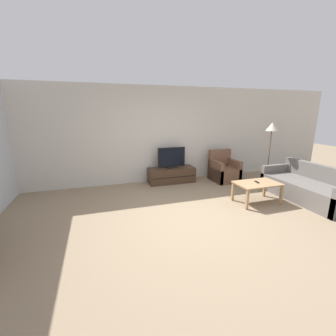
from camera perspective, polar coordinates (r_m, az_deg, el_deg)
name	(u,v)px	position (r m, az deg, el deg)	size (l,w,h in m)	color
ground_plane	(193,218)	(4.45, 6.26, -12.57)	(24.00, 24.00, 0.00)	#89755B
wall_back	(156,135)	(6.49, -2.96, 8.36)	(12.00, 0.06, 2.70)	beige
tv_stand	(171,175)	(6.50, 0.89, -1.80)	(1.33, 0.50, 0.43)	#422D1E
tv	(172,158)	(6.38, 0.91, 2.46)	(0.80, 0.18, 0.59)	black
armchair	(224,171)	(6.87, 13.94, -0.71)	(0.70, 0.76, 0.89)	brown
coffee_table	(257,185)	(5.39, 21.73, -4.11)	(0.96, 0.60, 0.46)	#A37F56
remote	(257,182)	(5.38, 21.64, -3.32)	(0.07, 0.15, 0.02)	black
couch	(308,188)	(6.17, 32.06, -4.36)	(0.93, 2.01, 0.79)	#66605B
floor_lamp	(272,131)	(6.75, 24.84, 8.41)	(0.32, 0.32, 1.72)	black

